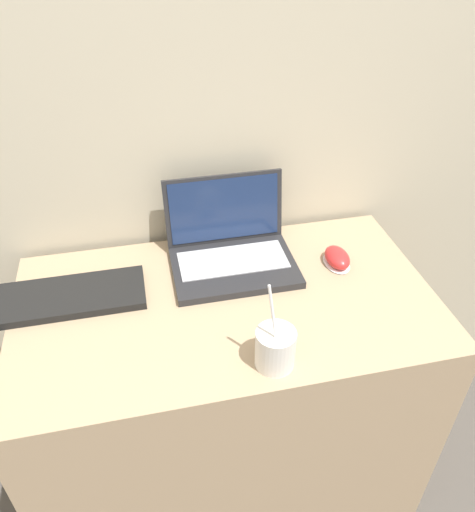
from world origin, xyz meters
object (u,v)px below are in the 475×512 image
drink_cup (275,348)px  computer_mouse (337,258)px  external_keyboard (51,299)px  laptop (231,247)px

drink_cup → computer_mouse: drink_cup is taller
external_keyboard → computer_mouse: bearing=-0.4°
drink_cup → external_keyboard: (-0.48, 0.30, -0.04)m
laptop → computer_mouse: size_ratio=3.19×
laptop → drink_cup: drink_cup is taller
computer_mouse → external_keyboard: 0.74m
laptop → external_keyboard: bearing=-171.5°
laptop → external_keyboard: 0.47m
drink_cup → external_keyboard: size_ratio=0.48×
laptop → external_keyboard: laptop is taller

